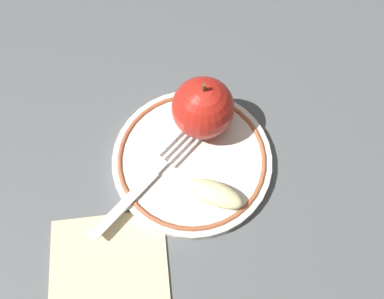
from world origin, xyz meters
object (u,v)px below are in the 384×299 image
object	(u,v)px
plate	(192,159)
fork	(147,181)
apple_slice_front	(216,194)
apple_red_whole	(203,108)
napkin_folded	(109,278)

from	to	relation	value
plate	fork	distance (m)	0.06
apple_slice_front	apple_red_whole	bearing A→B (deg)	122.05
plate	apple_red_whole	xyz separation A→B (m)	(-0.01, 0.05, 0.05)
apple_red_whole	napkin_folded	bearing A→B (deg)	-97.37
apple_red_whole	fork	size ratio (longest dim) A/B	0.46
fork	napkin_folded	world-z (taller)	fork
apple_red_whole	apple_slice_front	world-z (taller)	apple_red_whole
apple_slice_front	napkin_folded	bearing A→B (deg)	-119.63
apple_red_whole	apple_slice_front	xyz separation A→B (m)	(0.05, -0.09, -0.03)
napkin_folded	apple_slice_front	bearing A→B (deg)	58.58
apple_slice_front	napkin_folded	world-z (taller)	apple_slice_front
apple_red_whole	fork	xyz separation A→B (m)	(-0.03, -0.10, -0.04)
plate	apple_red_whole	world-z (taller)	apple_red_whole
plate	apple_slice_front	size ratio (longest dim) A/B	3.08
apple_slice_front	napkin_folded	size ratio (longest dim) A/B	0.45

